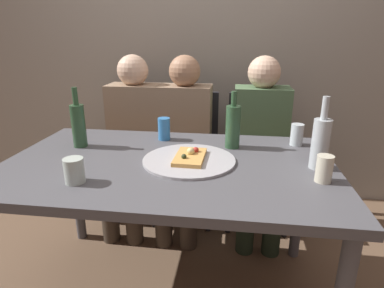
{
  "coord_description": "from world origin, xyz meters",
  "views": [
    {
      "loc": [
        0.29,
        -1.34,
        1.29
      ],
      "look_at": [
        0.1,
        0.11,
        0.79
      ],
      "focal_mm": 30.06,
      "sensor_mm": 36.0,
      "label": 1
    }
  ],
  "objects_px": {
    "tumbler_far": "(74,171)",
    "wine_glass": "(324,169)",
    "chair_middle": "(187,147)",
    "pizza_slice_last": "(190,156)",
    "guest_by_wall": "(261,140)",
    "wine_bottle": "(78,124)",
    "dining_table": "(168,177)",
    "guest_in_beanie": "(183,136)",
    "soda_can": "(164,129)",
    "chair_left": "(140,145)",
    "chair_right": "(258,150)",
    "beer_bottle": "(321,142)",
    "pizza_tray": "(189,160)",
    "water_bottle": "(233,126)",
    "tumbler_near": "(297,135)",
    "guest_in_sweater": "(132,134)"
  },
  "relations": [
    {
      "from": "beer_bottle",
      "to": "guest_in_beanie",
      "type": "height_order",
      "value": "guest_in_beanie"
    },
    {
      "from": "wine_bottle",
      "to": "pizza_slice_last",
      "type": "bearing_deg",
      "value": -12.24
    },
    {
      "from": "pizza_slice_last",
      "to": "chair_left",
      "type": "bearing_deg",
      "value": 120.84
    },
    {
      "from": "pizza_tray",
      "to": "soda_can",
      "type": "bearing_deg",
      "value": 121.11
    },
    {
      "from": "wine_bottle",
      "to": "tumbler_near",
      "type": "bearing_deg",
      "value": 8.8
    },
    {
      "from": "pizza_tray",
      "to": "dining_table",
      "type": "bearing_deg",
      "value": -171.3
    },
    {
      "from": "chair_left",
      "to": "guest_by_wall",
      "type": "bearing_deg",
      "value": 170.13
    },
    {
      "from": "beer_bottle",
      "to": "guest_in_sweater",
      "type": "distance_m",
      "value": 1.28
    },
    {
      "from": "tumbler_near",
      "to": "tumbler_far",
      "type": "relative_size",
      "value": 1.13
    },
    {
      "from": "chair_middle",
      "to": "chair_right",
      "type": "distance_m",
      "value": 0.52
    },
    {
      "from": "guest_in_beanie",
      "to": "tumbler_far",
      "type": "bearing_deg",
      "value": 74.42
    },
    {
      "from": "water_bottle",
      "to": "chair_right",
      "type": "relative_size",
      "value": 0.32
    },
    {
      "from": "pizza_tray",
      "to": "guest_in_beanie",
      "type": "height_order",
      "value": "guest_in_beanie"
    },
    {
      "from": "dining_table",
      "to": "beer_bottle",
      "type": "relative_size",
      "value": 4.79
    },
    {
      "from": "wine_glass",
      "to": "guest_in_beanie",
      "type": "xyz_separation_m",
      "value": [
        -0.7,
        0.83,
        -0.16
      ]
    },
    {
      "from": "chair_right",
      "to": "guest_by_wall",
      "type": "xyz_separation_m",
      "value": [
        0.0,
        -0.15,
        0.13
      ]
    },
    {
      "from": "wine_glass",
      "to": "guest_in_sweater",
      "type": "height_order",
      "value": "guest_in_sweater"
    },
    {
      "from": "pizza_slice_last",
      "to": "guest_in_beanie",
      "type": "bearing_deg",
      "value": 101.96
    },
    {
      "from": "pizza_tray",
      "to": "tumbler_far",
      "type": "height_order",
      "value": "tumbler_far"
    },
    {
      "from": "tumbler_far",
      "to": "pizza_tray",
      "type": "bearing_deg",
      "value": 34.09
    },
    {
      "from": "guest_in_sweater",
      "to": "guest_in_beanie",
      "type": "distance_m",
      "value": 0.35
    },
    {
      "from": "water_bottle",
      "to": "chair_middle",
      "type": "bearing_deg",
      "value": 118.26
    },
    {
      "from": "soda_can",
      "to": "chair_middle",
      "type": "distance_m",
      "value": 0.61
    },
    {
      "from": "tumbler_near",
      "to": "wine_bottle",
      "type": "bearing_deg",
      "value": -171.2
    },
    {
      "from": "wine_glass",
      "to": "chair_right",
      "type": "xyz_separation_m",
      "value": [
        -0.18,
        0.98,
        -0.28
      ]
    },
    {
      "from": "water_bottle",
      "to": "wine_glass",
      "type": "relative_size",
      "value": 2.67
    },
    {
      "from": "chair_middle",
      "to": "guest_by_wall",
      "type": "xyz_separation_m",
      "value": [
        0.52,
        -0.15,
        0.13
      ]
    },
    {
      "from": "water_bottle",
      "to": "wine_glass",
      "type": "bearing_deg",
      "value": -44.86
    },
    {
      "from": "wine_bottle",
      "to": "dining_table",
      "type": "bearing_deg",
      "value": -16.52
    },
    {
      "from": "tumbler_far",
      "to": "guest_by_wall",
      "type": "relative_size",
      "value": 0.09
    },
    {
      "from": "chair_left",
      "to": "soda_can",
      "type": "bearing_deg",
      "value": 120.22
    },
    {
      "from": "soda_can",
      "to": "chair_left",
      "type": "bearing_deg",
      "value": 120.22
    },
    {
      "from": "water_bottle",
      "to": "chair_left",
      "type": "bearing_deg",
      "value": 138.01
    },
    {
      "from": "beer_bottle",
      "to": "chair_middle",
      "type": "bearing_deg",
      "value": 130.02
    },
    {
      "from": "tumbler_far",
      "to": "wine_glass",
      "type": "xyz_separation_m",
      "value": [
        0.97,
        0.14,
        0.0
      ]
    },
    {
      "from": "soda_can",
      "to": "chair_right",
      "type": "height_order",
      "value": "chair_right"
    },
    {
      "from": "water_bottle",
      "to": "wine_glass",
      "type": "xyz_separation_m",
      "value": [
        0.36,
        -0.36,
        -0.06
      ]
    },
    {
      "from": "wine_glass",
      "to": "chair_right",
      "type": "height_order",
      "value": "chair_right"
    },
    {
      "from": "tumbler_far",
      "to": "wine_bottle",
      "type": "bearing_deg",
      "value": 113.31
    },
    {
      "from": "guest_by_wall",
      "to": "soda_can",
      "type": "bearing_deg",
      "value": 34.91
    },
    {
      "from": "dining_table",
      "to": "chair_middle",
      "type": "distance_m",
      "value": 0.87
    },
    {
      "from": "tumbler_near",
      "to": "guest_in_sweater",
      "type": "bearing_deg",
      "value": 159.28
    },
    {
      "from": "chair_middle",
      "to": "pizza_slice_last",
      "type": "bearing_deg",
      "value": 99.84
    },
    {
      "from": "soda_can",
      "to": "guest_by_wall",
      "type": "height_order",
      "value": "guest_by_wall"
    },
    {
      "from": "chair_left",
      "to": "wine_bottle",
      "type": "bearing_deg",
      "value": 82.66
    },
    {
      "from": "wine_bottle",
      "to": "chair_right",
      "type": "relative_size",
      "value": 0.34
    },
    {
      "from": "wine_bottle",
      "to": "guest_in_sweater",
      "type": "bearing_deg",
      "value": 80.7
    },
    {
      "from": "dining_table",
      "to": "beer_bottle",
      "type": "xyz_separation_m",
      "value": [
        0.66,
        0.01,
        0.2
      ]
    },
    {
      "from": "dining_table",
      "to": "guest_in_beanie",
      "type": "xyz_separation_m",
      "value": [
        -0.05,
        0.7,
        -0.02
      ]
    },
    {
      "from": "guest_in_beanie",
      "to": "guest_by_wall",
      "type": "relative_size",
      "value": 1.0
    }
  ]
}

